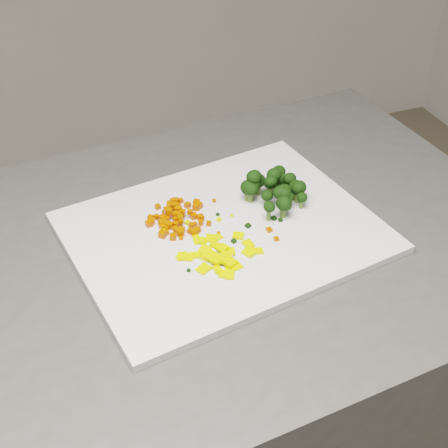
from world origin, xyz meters
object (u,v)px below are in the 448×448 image
object	(u,v)px
carrot_pile	(178,213)
broccoli_pile	(270,183)
pepper_pile	(220,251)
counter_block	(216,414)
cutting_board	(224,232)

from	to	relation	value
carrot_pile	broccoli_pile	xyz separation A→B (m)	(0.16, 0.00, 0.01)
pepper_pile	broccoli_pile	bearing A→B (deg)	40.41
counter_block	carrot_pile	bearing A→B (deg)	129.88
counter_block	pepper_pile	xyz separation A→B (m)	(-0.01, -0.05, 0.47)
carrot_pile	broccoli_pile	world-z (taller)	broccoli_pile
carrot_pile	pepper_pile	xyz separation A→B (m)	(0.03, -0.10, -0.01)
cutting_board	broccoli_pile	world-z (taller)	broccoli_pile
counter_block	carrot_pile	size ratio (longest dim) A/B	9.72
broccoli_pile	cutting_board	bearing A→B (deg)	-152.42
carrot_pile	cutting_board	bearing A→B (deg)	-38.58
counter_block	cutting_board	xyz separation A→B (m)	(0.02, 0.00, 0.46)
cutting_board	broccoli_pile	size ratio (longest dim) A/B	3.75
broccoli_pile	counter_block	bearing A→B (deg)	-155.04
counter_block	carrot_pile	distance (m)	0.48
pepper_pile	broccoli_pile	size ratio (longest dim) A/B	0.97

